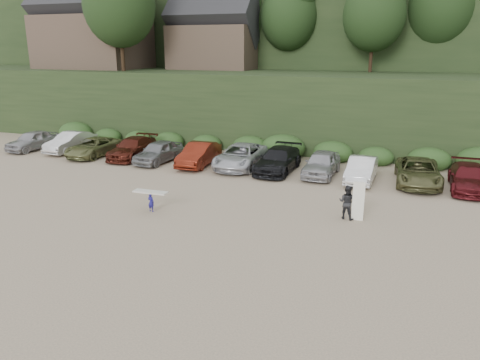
% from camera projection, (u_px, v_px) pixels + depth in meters
% --- Properties ---
extents(ground, '(120.00, 120.00, 0.00)m').
position_uv_depth(ground, '(252.00, 226.00, 22.02)').
color(ground, tan).
rests_on(ground, ground).
extents(hillside_backdrop, '(90.00, 41.50, 28.00)m').
position_uv_depth(hillside_backdrop, '(356.00, 17.00, 51.39)').
color(hillside_backdrop, black).
rests_on(hillside_backdrop, ground).
extents(parked_cars, '(37.24, 6.11, 1.62)m').
position_uv_depth(parked_cars, '(242.00, 158.00, 32.22)').
color(parked_cars, '#9F9FA3').
rests_on(parked_cars, ground).
extents(child_surfer, '(1.82, 0.56, 1.08)m').
position_uv_depth(child_surfer, '(151.00, 198.00, 23.84)').
color(child_surfer, navy).
rests_on(child_surfer, ground).
extents(adult_surfer, '(1.32, 0.83, 2.02)m').
position_uv_depth(adult_surfer, '(348.00, 202.00, 22.77)').
color(adult_surfer, black).
rests_on(adult_surfer, ground).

